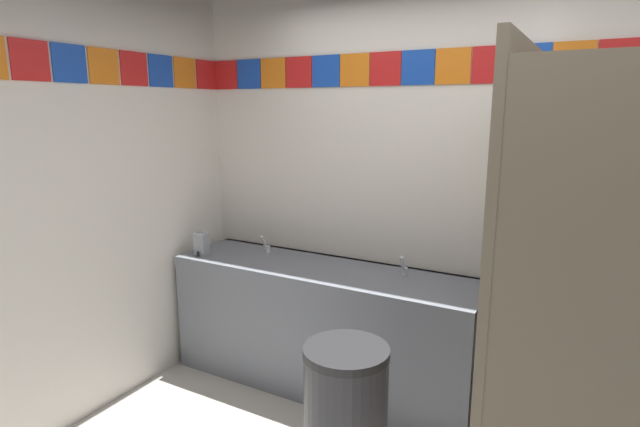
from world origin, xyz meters
name	(u,v)px	position (x,y,z in m)	size (l,w,h in m)	color
wall_back	(466,193)	(0.00, 1.46, 1.34)	(3.77, 0.09, 2.66)	silver
wall_side	(41,203)	(-1.93, 0.00, 1.34)	(0.09, 2.85, 2.66)	silver
vanity_counter	(323,325)	(-0.81, 1.14, 0.42)	(2.06, 0.57, 0.82)	slate
faucet_left	(266,246)	(-1.32, 1.23, 0.88)	(0.04, 0.10, 0.14)	silver
faucet_right	(404,268)	(-0.29, 1.23, 0.88)	(0.04, 0.10, 0.14)	silver
soap_dispenser	(202,244)	(-1.69, 0.98, 0.90)	(0.09, 0.09, 0.16)	gray
stall_divider	(549,318)	(0.58, 0.44, 1.04)	(0.92, 1.46, 2.08)	#726651
trash_bin	(345,422)	(-0.23, 0.31, 0.38)	(0.40, 0.40, 0.77)	#333338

